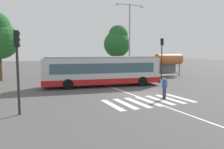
{
  "coord_description": "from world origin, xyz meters",
  "views": [
    {
      "loc": [
        -9.08,
        -15.13,
        3.47
      ],
      "look_at": [
        -0.39,
        4.39,
        1.3
      ],
      "focal_mm": 35.02,
      "sensor_mm": 36.0,
      "label": 1
    }
  ],
  "objects_px": {
    "city_transit_bus": "(102,71)",
    "traffic_light_near_corner": "(17,59)",
    "parked_car_blue": "(99,70)",
    "background_tree_right": "(117,42)",
    "pedestrian_crossing_street": "(164,86)",
    "parked_car_white": "(82,71)",
    "parked_car_charcoal": "(64,71)",
    "bus_stop_shelter": "(169,60)",
    "traffic_light_far_corner": "(162,52)",
    "twin_arm_street_lamp": "(130,33)"
  },
  "relations": [
    {
      "from": "parked_car_blue",
      "to": "traffic_light_far_corner",
      "type": "height_order",
      "value": "traffic_light_far_corner"
    },
    {
      "from": "twin_arm_street_lamp",
      "to": "bus_stop_shelter",
      "type": "bearing_deg",
      "value": -15.69
    },
    {
      "from": "traffic_light_far_corner",
      "to": "traffic_light_near_corner",
      "type": "bearing_deg",
      "value": -149.12
    },
    {
      "from": "city_transit_bus",
      "to": "traffic_light_near_corner",
      "type": "xyz_separation_m",
      "value": [
        -7.99,
        -7.77,
        1.54
      ]
    },
    {
      "from": "pedestrian_crossing_street",
      "to": "parked_car_blue",
      "type": "height_order",
      "value": "pedestrian_crossing_street"
    },
    {
      "from": "parked_car_white",
      "to": "traffic_light_far_corner",
      "type": "bearing_deg",
      "value": -42.36
    },
    {
      "from": "traffic_light_far_corner",
      "to": "twin_arm_street_lamp",
      "type": "bearing_deg",
      "value": 126.65
    },
    {
      "from": "traffic_light_far_corner",
      "to": "background_tree_right",
      "type": "height_order",
      "value": "background_tree_right"
    },
    {
      "from": "city_transit_bus",
      "to": "bus_stop_shelter",
      "type": "distance_m",
      "value": 13.12
    },
    {
      "from": "bus_stop_shelter",
      "to": "background_tree_right",
      "type": "relative_size",
      "value": 0.5
    },
    {
      "from": "parked_car_blue",
      "to": "traffic_light_near_corner",
      "type": "bearing_deg",
      "value": -122.7
    },
    {
      "from": "pedestrian_crossing_street",
      "to": "city_transit_bus",
      "type": "bearing_deg",
      "value": 104.64
    },
    {
      "from": "parked_car_white",
      "to": "traffic_light_far_corner",
      "type": "relative_size",
      "value": 0.87
    },
    {
      "from": "parked_car_charcoal",
      "to": "twin_arm_street_lamp",
      "type": "xyz_separation_m",
      "value": [
        8.45,
        -3.88,
        5.37
      ]
    },
    {
      "from": "bus_stop_shelter",
      "to": "twin_arm_street_lamp",
      "type": "xyz_separation_m",
      "value": [
        -5.58,
        1.57,
        3.72
      ]
    },
    {
      "from": "traffic_light_near_corner",
      "to": "city_transit_bus",
      "type": "bearing_deg",
      "value": 44.19
    },
    {
      "from": "twin_arm_street_lamp",
      "to": "parked_car_blue",
      "type": "bearing_deg",
      "value": 126.28
    },
    {
      "from": "city_transit_bus",
      "to": "traffic_light_near_corner",
      "type": "relative_size",
      "value": 2.63
    },
    {
      "from": "parked_car_blue",
      "to": "twin_arm_street_lamp",
      "type": "distance_m",
      "value": 7.35
    },
    {
      "from": "traffic_light_near_corner",
      "to": "traffic_light_far_corner",
      "type": "xyz_separation_m",
      "value": [
        17.37,
        10.39,
        0.37
      ]
    },
    {
      "from": "background_tree_right",
      "to": "parked_car_blue",
      "type": "bearing_deg",
      "value": -141.97
    },
    {
      "from": "pedestrian_crossing_street",
      "to": "traffic_light_near_corner",
      "type": "distance_m",
      "value": 10.23
    },
    {
      "from": "parked_car_white",
      "to": "parked_car_charcoal",
      "type": "bearing_deg",
      "value": -176.1
    },
    {
      "from": "parked_car_blue",
      "to": "background_tree_right",
      "type": "distance_m",
      "value": 7.59
    },
    {
      "from": "city_transit_bus",
      "to": "parked_car_charcoal",
      "type": "height_order",
      "value": "city_transit_bus"
    },
    {
      "from": "parked_car_white",
      "to": "traffic_light_far_corner",
      "type": "xyz_separation_m",
      "value": [
        8.51,
        -7.76,
        2.73
      ]
    },
    {
      "from": "parked_car_charcoal",
      "to": "twin_arm_street_lamp",
      "type": "distance_m",
      "value": 10.74
    },
    {
      "from": "pedestrian_crossing_street",
      "to": "parked_car_white",
      "type": "bearing_deg",
      "value": 93.6
    },
    {
      "from": "traffic_light_near_corner",
      "to": "traffic_light_far_corner",
      "type": "relative_size",
      "value": 0.88
    },
    {
      "from": "background_tree_right",
      "to": "twin_arm_street_lamp",
      "type": "bearing_deg",
      "value": -102.97
    },
    {
      "from": "parked_car_blue",
      "to": "traffic_light_far_corner",
      "type": "bearing_deg",
      "value": -53.54
    },
    {
      "from": "pedestrian_crossing_street",
      "to": "parked_car_white",
      "type": "relative_size",
      "value": 0.37
    },
    {
      "from": "traffic_light_far_corner",
      "to": "pedestrian_crossing_street",
      "type": "bearing_deg",
      "value": -125.65
    },
    {
      "from": "bus_stop_shelter",
      "to": "background_tree_right",
      "type": "height_order",
      "value": "background_tree_right"
    },
    {
      "from": "city_transit_bus",
      "to": "parked_car_white",
      "type": "relative_size",
      "value": 2.67
    },
    {
      "from": "parked_car_white",
      "to": "pedestrian_crossing_street",
      "type": "bearing_deg",
      "value": -86.4
    },
    {
      "from": "parked_car_charcoal",
      "to": "bus_stop_shelter",
      "type": "bearing_deg",
      "value": -21.2
    },
    {
      "from": "traffic_light_far_corner",
      "to": "background_tree_right",
      "type": "relative_size",
      "value": 0.64
    },
    {
      "from": "city_transit_bus",
      "to": "pedestrian_crossing_street",
      "type": "bearing_deg",
      "value": -75.36
    },
    {
      "from": "city_transit_bus",
      "to": "parked_car_blue",
      "type": "height_order",
      "value": "city_transit_bus"
    },
    {
      "from": "city_transit_bus",
      "to": "parked_car_charcoal",
      "type": "bearing_deg",
      "value": 100.15
    },
    {
      "from": "parked_car_charcoal",
      "to": "traffic_light_far_corner",
      "type": "distance_m",
      "value": 13.8
    },
    {
      "from": "city_transit_bus",
      "to": "bus_stop_shelter",
      "type": "height_order",
      "value": "bus_stop_shelter"
    },
    {
      "from": "pedestrian_crossing_street",
      "to": "parked_car_blue",
      "type": "xyz_separation_m",
      "value": [
        1.65,
        18.04,
        -0.2
      ]
    },
    {
      "from": "pedestrian_crossing_street",
      "to": "bus_stop_shelter",
      "type": "distance_m",
      "value": 16.14
    },
    {
      "from": "pedestrian_crossing_street",
      "to": "traffic_light_near_corner",
      "type": "height_order",
      "value": "traffic_light_near_corner"
    },
    {
      "from": "parked_car_blue",
      "to": "traffic_light_near_corner",
      "type": "xyz_separation_m",
      "value": [
        -11.65,
        -18.14,
        2.36
      ]
    },
    {
      "from": "bus_stop_shelter",
      "to": "parked_car_blue",
      "type": "bearing_deg",
      "value": 146.71
    },
    {
      "from": "parked_car_blue",
      "to": "background_tree_right",
      "type": "bearing_deg",
      "value": 38.03
    },
    {
      "from": "parked_car_white",
      "to": "background_tree_right",
      "type": "height_order",
      "value": "background_tree_right"
    }
  ]
}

